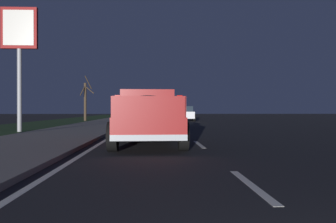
{
  "coord_description": "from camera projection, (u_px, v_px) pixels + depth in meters",
  "views": [
    {
      "loc": [
        -0.87,
        1.49,
        1.17
      ],
      "look_at": [
        11.75,
        1.02,
        1.11
      ],
      "focal_mm": 36.94,
      "sensor_mm": 36.0,
      "label": 1
    }
  ],
  "objects": [
    {
      "name": "sidewalk_shoulder",
      "position": [
        103.0,
        124.0,
        27.7
      ],
      "size": [
        108.0,
        4.0,
        0.12
      ],
      "primitive_type": "cube",
      "color": "slate",
      "rests_on": "ground"
    },
    {
      "name": "bare_tree_far",
      "position": [
        85.0,
        100.0,
        36.97
      ],
      "size": [
        1.98,
        1.29,
        4.85
      ],
      "color": "#423323",
      "rests_on": "ground"
    },
    {
      "name": "sedan_tan",
      "position": [
        153.0,
        116.0,
        20.45
      ],
      "size": [
        4.44,
        2.1,
        1.54
      ],
      "color": "#9E845B",
      "rests_on": "ground"
    },
    {
      "name": "ground",
      "position": [
        174.0,
        124.0,
        27.91
      ],
      "size": [
        144.0,
        144.0,
        0.0
      ],
      "primitive_type": "plane",
      "color": "black"
    },
    {
      "name": "grass_verge",
      "position": [
        40.0,
        124.0,
        27.51
      ],
      "size": [
        108.0,
        6.0,
        0.01
      ],
      "primitive_type": "cube",
      "color": "#1E3819",
      "rests_on": "ground"
    },
    {
      "name": "sedan_white",
      "position": [
        184.0,
        113.0,
        36.39
      ],
      "size": [
        4.42,
        2.06,
        1.54
      ],
      "color": "silver",
      "rests_on": "ground"
    },
    {
      "name": "lane_markings",
      "position": [
        143.0,
        123.0,
        29.72
      ],
      "size": [
        108.0,
        3.54,
        0.01
      ],
      "color": "silver",
      "rests_on": "ground"
    },
    {
      "name": "pickup_truck",
      "position": [
        147.0,
        115.0,
        11.62
      ],
      "size": [
        5.49,
        2.41,
        1.87
      ],
      "color": "maroon",
      "rests_on": "ground"
    },
    {
      "name": "gas_price_sign",
      "position": [
        19.0,
        39.0,
        18.38
      ],
      "size": [
        0.27,
        1.9,
        6.63
      ],
      "color": "#99999E",
      "rests_on": "ground"
    }
  ]
}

